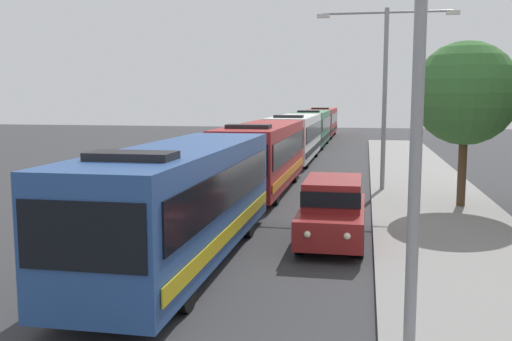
{
  "coord_description": "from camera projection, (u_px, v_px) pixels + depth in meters",
  "views": [
    {
      "loc": [
        3.3,
        -1.75,
        4.3
      ],
      "look_at": [
        -0.43,
        17.81,
        1.75
      ],
      "focal_mm": 40.34,
      "sensor_mm": 36.0,
      "label": 1
    }
  ],
  "objects": [
    {
      "name": "bus_lead",
      "position": [
        183.0,
        199.0,
        14.85
      ],
      "size": [
        2.58,
        10.88,
        3.21
      ],
      "color": "#284C8C",
      "rests_on": "ground_plane"
    },
    {
      "name": "bus_middle",
      "position": [
        295.0,
        136.0,
        38.3
      ],
      "size": [
        2.58,
        11.52,
        3.21
      ],
      "color": "silver",
      "rests_on": "ground_plane"
    },
    {
      "name": "streetlamp_mid",
      "position": [
        385.0,
        79.0,
        25.48
      ],
      "size": [
        6.1,
        0.28,
        8.02
      ],
      "color": "gray",
      "rests_on": "sidewalk"
    },
    {
      "name": "streetlamp_near",
      "position": [
        420.0,
        35.0,
        8.96
      ],
      "size": [
        6.1,
        0.28,
        8.33
      ],
      "color": "gray",
      "rests_on": "sidewalk"
    },
    {
      "name": "bus_rear",
      "position": [
        323.0,
        121.0,
        62.31
      ],
      "size": [
        2.58,
        12.29,
        3.21
      ],
      "color": "maroon",
      "rests_on": "ground_plane"
    },
    {
      "name": "bus_second_in_line",
      "position": [
        263.0,
        154.0,
        26.26
      ],
      "size": [
        2.58,
        10.83,
        3.21
      ],
      "color": "maroon",
      "rests_on": "ground_plane"
    },
    {
      "name": "white_suv",
      "position": [
        333.0,
        208.0,
        17.05
      ],
      "size": [
        1.86,
        4.96,
        1.9
      ],
      "color": "maroon",
      "rests_on": "ground_plane"
    },
    {
      "name": "roadside_tree",
      "position": [
        466.0,
        94.0,
        21.58
      ],
      "size": [
        3.91,
        3.91,
        6.25
      ],
      "color": "#4C3823",
      "rests_on": "sidewalk"
    },
    {
      "name": "bus_fourth_in_line",
      "position": [
        312.0,
        127.0,
        50.15
      ],
      "size": [
        2.58,
        11.13,
        3.21
      ],
      "color": "#33724C",
      "rests_on": "ground_plane"
    }
  ]
}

